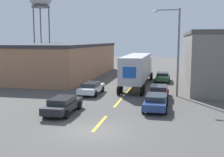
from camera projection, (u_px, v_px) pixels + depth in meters
name	position (u px, v px, depth m)	size (l,w,h in m)	color
ground_plane	(93.00, 131.00, 17.88)	(160.00, 160.00, 0.00)	#4C4947
road_centerline	(118.00, 103.00, 25.99)	(0.20, 17.03, 0.01)	yellow
warehouse_left	(61.00, 60.00, 45.23)	(12.52, 25.10, 5.17)	#9E7051
semi_truck	(138.00, 67.00, 35.22)	(2.79, 14.82, 3.95)	silver
parked_car_left_near	(63.00, 105.00, 22.15)	(1.97, 4.71, 1.30)	black
parked_car_right_mid	(158.00, 91.00, 27.90)	(1.97, 4.71, 1.30)	maroon
parked_car_right_far	(163.00, 77.00, 39.05)	(1.97, 4.71, 1.30)	#2D5B38
parked_car_left_far	(91.00, 88.00, 29.93)	(1.97, 4.71, 1.30)	silver
parked_car_right_near	(156.00, 101.00, 23.30)	(1.97, 4.71, 1.30)	navy
street_lamp	(176.00, 46.00, 28.26)	(2.69, 0.32, 8.89)	slate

